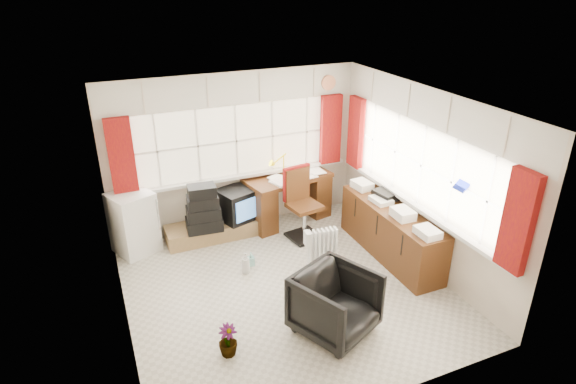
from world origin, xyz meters
name	(u,v)px	position (x,y,z in m)	size (l,w,h in m)	color
ground	(287,289)	(0.00, 0.00, 0.00)	(4.00, 4.00, 0.00)	beige
room_walls	(287,186)	(0.00, 0.00, 1.50)	(4.00, 4.00, 4.00)	beige
window_back	(238,172)	(0.00, 1.94, 0.95)	(3.70, 0.12, 3.60)	beige
window_right	(416,200)	(1.94, 0.00, 0.95)	(0.12, 3.70, 3.60)	beige
curtains	(321,154)	(0.92, 0.93, 1.46)	(3.83, 3.83, 1.15)	#961C08
overhead_cabinets	(324,98)	(0.98, 0.98, 2.25)	(3.98, 3.98, 0.48)	beige
desk	(288,196)	(0.78, 1.80, 0.45)	(1.50, 0.94, 0.84)	#562F14
desk_lamp	(284,160)	(0.71, 1.79, 1.09)	(0.15, 0.13, 0.41)	#F4EC0A
task_chair	(300,200)	(0.77, 1.27, 0.60)	(0.54, 0.57, 1.13)	black
office_chair	(335,304)	(0.20, -0.95, 0.38)	(0.82, 0.84, 0.76)	black
radiator	(322,253)	(0.66, 0.27, 0.25)	(0.43, 0.21, 0.62)	white
credenza	(391,231)	(1.73, 0.20, 0.39)	(0.50, 2.00, 0.85)	#562F14
file_tray	(386,195)	(1.83, 0.54, 0.81)	(0.27, 0.35, 0.12)	black
tv_bench	(212,231)	(-0.55, 1.72, 0.12)	(1.40, 0.50, 0.25)	#A57A52
crt_tv	(238,204)	(-0.10, 1.72, 0.50)	(0.68, 0.65, 0.50)	black
hifi_stack	(203,210)	(-0.68, 1.57, 0.58)	(0.56, 0.39, 0.73)	black
mini_fridge	(134,223)	(-1.68, 1.80, 0.47)	(0.72, 0.72, 0.94)	white
spray_bottle_a	(246,263)	(-0.37, 0.59, 0.16)	(0.12, 0.12, 0.32)	silver
spray_bottle_b	(251,259)	(-0.24, 0.73, 0.10)	(0.09, 0.09, 0.20)	#87CAC1
flower_vase	(228,341)	(-1.05, -0.83, 0.19)	(0.21, 0.21, 0.38)	black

